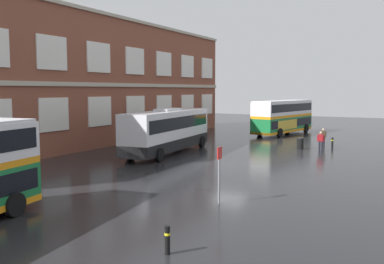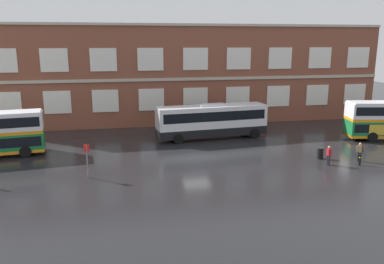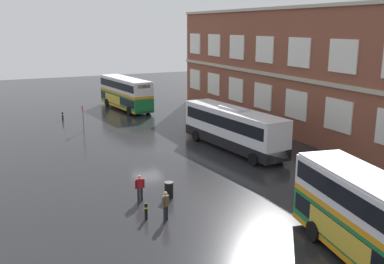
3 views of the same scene
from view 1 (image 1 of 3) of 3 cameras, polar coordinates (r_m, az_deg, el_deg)
ground_plane at (r=30.87m, az=1.55°, el=-4.27°), size 120.00×120.00×0.00m
brick_terminal_building at (r=42.08m, az=-16.61°, el=6.46°), size 49.45×8.19×12.44m
double_decker_middle at (r=52.08m, az=12.19°, el=2.06°), size 11.28×4.52×4.07m
touring_coach at (r=35.64m, az=-3.26°, el=0.16°), size 12.19×3.80×3.80m
waiting_passenger at (r=38.77m, az=16.98°, el=-1.08°), size 0.25×0.63×1.70m
second_passenger at (r=42.00m, az=17.29°, el=-0.58°), size 0.46×0.57×1.70m
bus_stand_flag at (r=19.87m, az=3.70°, el=-5.08°), size 0.44×0.10×2.70m
station_litter_bin at (r=39.46m, az=14.43°, el=-1.50°), size 0.60×0.60×1.03m
safety_bollard_west at (r=14.21m, az=-3.35°, el=-14.31°), size 0.19×0.19×0.95m
safety_bollard_east at (r=41.31m, az=18.43°, el=-1.33°), size 0.19×0.19×0.95m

